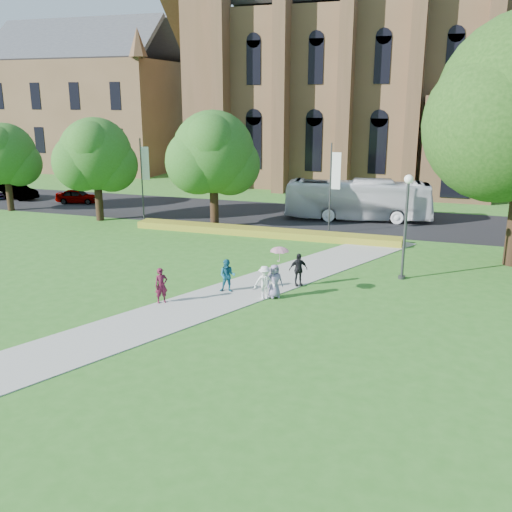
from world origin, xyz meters
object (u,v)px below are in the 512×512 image
(tour_coach, at_px, (358,200))
(pedestrian_0, at_px, (161,285))
(streetlamp, at_px, (406,214))
(car_1, at_px, (16,191))
(car_0, at_px, (77,196))

(tour_coach, bearing_deg, pedestrian_0, 156.65)
(streetlamp, bearing_deg, car_1, 159.45)
(car_0, relative_size, car_1, 0.85)
(streetlamp, xyz_separation_m, car_0, (-28.31, 12.96, -2.66))
(streetlamp, relative_size, car_0, 1.46)
(streetlamp, distance_m, car_0, 31.25)
(streetlamp, relative_size, tour_coach, 0.49)
(car_0, distance_m, pedestrian_0, 27.27)
(car_0, height_order, pedestrian_0, pedestrian_0)
(streetlamp, xyz_separation_m, pedestrian_0, (-9.79, -7.05, -2.47))
(streetlamp, height_order, car_1, streetlamp)
(streetlamp, height_order, pedestrian_0, streetlamp)
(tour_coach, distance_m, car_0, 23.96)
(tour_coach, relative_size, car_1, 2.54)
(tour_coach, height_order, car_1, tour_coach)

